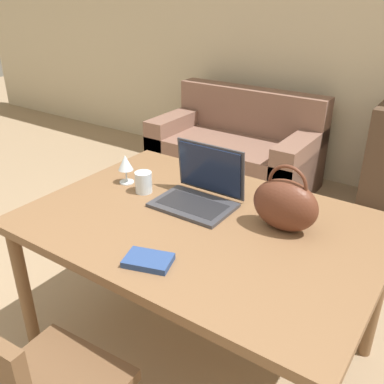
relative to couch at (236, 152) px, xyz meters
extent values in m
cube|color=beige|center=(0.74, 0.55, 1.06)|extent=(10.00, 0.06, 2.70)
cube|color=brown|center=(0.88, -1.90, 0.45)|extent=(1.48, 1.04, 0.04)
cylinder|color=brown|center=(0.20, -2.37, 0.07)|extent=(0.06, 0.06, 0.72)
cylinder|color=brown|center=(0.20, -1.44, 0.07)|extent=(0.06, 0.06, 0.72)
cylinder|color=brown|center=(1.56, -1.44, 0.07)|extent=(0.06, 0.06, 0.72)
cylinder|color=brown|center=(0.57, -2.50, -0.09)|extent=(0.04, 0.04, 0.39)
cube|color=#7F5B4C|center=(0.00, -0.04, -0.08)|extent=(1.43, 0.79, 0.42)
cube|color=#7F5B4C|center=(0.00, 0.25, 0.33)|extent=(1.43, 0.20, 0.40)
cube|color=#7F5B4C|center=(-0.62, -0.04, -0.01)|extent=(0.20, 0.79, 0.56)
cube|color=#7F5B4C|center=(0.62, -0.04, -0.01)|extent=(0.20, 0.79, 0.56)
cube|color=#38383D|center=(0.78, -1.82, 0.48)|extent=(0.35, 0.24, 0.02)
cube|color=black|center=(0.78, -1.83, 0.49)|extent=(0.30, 0.16, 0.00)
cube|color=#38383D|center=(0.78, -1.68, 0.61)|extent=(0.35, 0.03, 0.24)
cube|color=#19233D|center=(0.78, -1.69, 0.61)|extent=(0.32, 0.03, 0.22)
cylinder|color=silver|center=(0.50, -1.83, 0.53)|extent=(0.08, 0.08, 0.10)
cylinder|color=silver|center=(0.35, -1.80, 0.48)|extent=(0.07, 0.07, 0.01)
cylinder|color=silver|center=(0.35, -1.80, 0.51)|extent=(0.01, 0.01, 0.06)
cone|color=silver|center=(0.35, -1.80, 0.58)|extent=(0.08, 0.08, 0.08)
ellipsoid|color=#592D1E|center=(1.19, -1.77, 0.58)|extent=(0.27, 0.15, 0.22)
torus|color=#592D1E|center=(1.19, -1.77, 0.67)|extent=(0.16, 0.01, 0.16)
cube|color=navy|center=(0.89, -2.27, 0.49)|extent=(0.19, 0.16, 0.02)
camera|label=1|loc=(1.74, -3.23, 1.38)|focal=40.00mm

